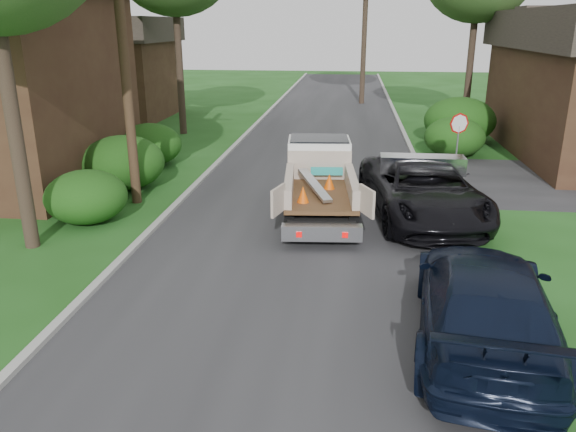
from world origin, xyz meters
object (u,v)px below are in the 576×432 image
at_px(house_left_far, 108,66).
at_px(black_pickup, 422,189).
at_px(utility_pole, 122,35).
at_px(navy_suv, 484,302).
at_px(flatbed_truck, 319,174).
at_px(stop_sign, 458,132).

bearing_deg(house_left_far, black_pickup, -45.86).
bearing_deg(utility_pole, navy_suv, -38.87).
xyz_separation_m(flatbed_truck, black_pickup, (3.06, -0.44, -0.25)).
height_order(flatbed_truck, black_pickup, flatbed_truck).
relative_size(stop_sign, utility_pole, 0.25).
bearing_deg(flatbed_truck, house_left_far, 124.51).
relative_size(utility_pole, black_pickup, 1.59).
relative_size(flatbed_truck, navy_suv, 0.98).
distance_m(utility_pole, house_left_far, 18.93).
relative_size(house_left_far, flatbed_truck, 1.35).
bearing_deg(flatbed_truck, black_pickup, -12.85).
xyz_separation_m(stop_sign, black_pickup, (-1.72, -4.50, -0.90)).
height_order(stop_sign, house_left_far, house_left_far).
bearing_deg(utility_pole, flatbed_truck, -0.41).
height_order(utility_pole, house_left_far, utility_pole).
distance_m(house_left_far, navy_suv, 30.07).
bearing_deg(black_pickup, flatbed_truck, 163.20).
xyz_separation_m(utility_pole, black_pickup, (8.96, -0.48, -4.30)).
bearing_deg(black_pickup, house_left_far, 125.49).
bearing_deg(house_left_far, navy_suv, -54.77).
relative_size(utility_pole, navy_suv, 1.74).
xyz_separation_m(stop_sign, utility_pole, (-10.68, -4.02, 3.40)).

